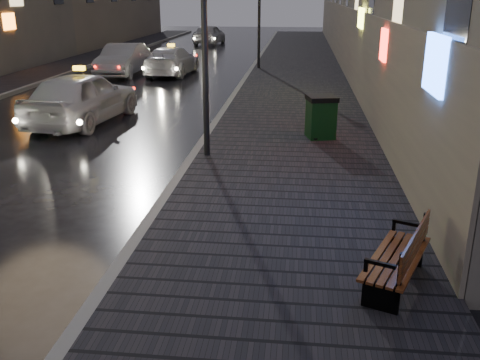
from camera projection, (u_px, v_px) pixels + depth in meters
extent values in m
plane|color=black|center=(6.00, 282.00, 7.52)|extent=(120.00, 120.00, 0.00)
cube|color=black|center=(298.00, 72.00, 26.78)|extent=(4.60, 58.00, 0.15)
cube|color=slate|center=(250.00, 72.00, 27.03)|extent=(0.20, 58.00, 0.15)
cube|color=black|center=(57.00, 69.00, 28.10)|extent=(2.40, 58.00, 0.15)
cube|color=slate|center=(81.00, 69.00, 27.96)|extent=(0.20, 58.00, 0.15)
cylinder|color=black|center=(205.00, 49.00, 12.08)|extent=(0.14, 0.14, 5.00)
cylinder|color=black|center=(259.00, 18.00, 27.08)|extent=(0.14, 0.14, 5.00)
cube|color=black|center=(381.00, 297.00, 6.54)|extent=(0.44, 0.23, 0.37)
cube|color=black|center=(400.00, 277.00, 6.34)|extent=(0.07, 0.07, 0.64)
cube|color=black|center=(380.00, 264.00, 6.42)|extent=(0.37, 0.19, 0.05)
cube|color=black|center=(406.00, 252.00, 7.68)|extent=(0.44, 0.23, 0.37)
cube|color=black|center=(423.00, 234.00, 7.48)|extent=(0.07, 0.07, 0.64)
cube|color=black|center=(406.00, 223.00, 7.55)|extent=(0.37, 0.19, 0.05)
cube|color=#4E2010|center=(396.00, 258.00, 7.04)|extent=(1.16, 1.74, 0.04)
cube|color=#4E2010|center=(415.00, 244.00, 6.85)|extent=(0.67, 1.53, 0.37)
cube|color=black|center=(321.00, 119.00, 14.29)|extent=(0.83, 0.83, 1.00)
cube|color=black|center=(322.00, 98.00, 14.10)|extent=(0.89, 0.89, 0.13)
imported|color=silver|center=(82.00, 97.00, 16.40)|extent=(2.49, 4.98, 1.63)
imported|color=#93939A|center=(123.00, 60.00, 26.16)|extent=(1.65, 4.57, 1.50)
imported|color=silver|center=(172.00, 61.00, 26.30)|extent=(2.13, 4.78, 1.36)
imported|color=#A4A4AC|center=(209.00, 34.00, 41.98)|extent=(2.20, 4.62, 1.53)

